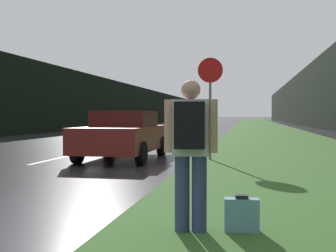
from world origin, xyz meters
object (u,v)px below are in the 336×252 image
Objects in this scene: suitcase at (242,215)px; car_passing_near at (123,135)px; hitchhiker_with_backpack at (191,146)px; stop_sign at (210,97)px.

suitcase is 7.91m from car_passing_near.
hitchhiker_with_backpack reaches higher than suitcase.
hitchhiker_with_backpack is 3.96× the size of suitcase.
hitchhiker_with_backpack reaches higher than car_passing_near.
car_passing_near reaches higher than suitcase.
stop_sign is at bearing 89.26° from hitchhiker_with_backpack.
stop_sign reaches higher than car_passing_near.
stop_sign is 2.71m from car_passing_near.
stop_sign is 6.93× the size of suitcase.
suitcase is at bearing 116.12° from car_passing_near.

